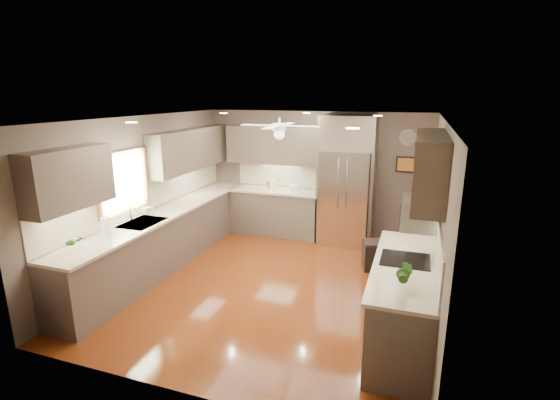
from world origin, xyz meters
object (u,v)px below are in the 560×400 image
Objects in this scene: bowl at (294,189)px; paper_towel at (106,228)px; potted_plant_right at (405,273)px; refrigerator at (346,183)px; soap_bottle at (148,210)px; potted_plant_left at (77,241)px; canister_b at (268,185)px; stool at (375,255)px; microwave at (420,213)px; canister_c at (272,185)px.

paper_towel is at bearing -115.03° from bowl.
potted_plant_right is at bearing -57.99° from bowl.
refrigerator is (1.06, -0.07, 0.22)m from bowl.
potted_plant_left reaches higher than soap_bottle.
potted_plant_right is at bearing -3.24° from paper_towel.
canister_b is 2.72m from stool.
refrigerator is (-1.22, 3.59, 0.09)m from potted_plant_right.
microwave is (4.10, -0.39, 0.44)m from soap_bottle.
potted_plant_right reaches higher than stool.
paper_towel reaches higher than stool.
potted_plant_right is at bearing -96.83° from microwave.
paper_towel reaches higher than potted_plant_left.
canister_b is at bearing 73.15° from paper_towel.
paper_towel is at bearing -108.50° from canister_c.
potted_plant_right is at bearing -17.65° from soap_bottle.
canister_c is 0.46m from bowl.
potted_plant_left is at bearing -85.93° from soap_bottle.
microwave is (2.84, -2.77, 0.45)m from canister_c.
soap_bottle is (-1.16, -2.40, 0.03)m from canister_b.
paper_towel is (-1.04, -3.45, 0.07)m from canister_b.
refrigerator is 7.91× the size of paper_towel.
potted_plant_left is at bearing -112.12° from bowl.
soap_bottle is 0.40× the size of stool.
microwave is at bearing -44.32° from canister_c.
potted_plant_left is 0.51m from paper_towel.
paper_towel is (-1.15, -3.43, 0.05)m from canister_c.
refrigerator is at bearing 123.40° from stool.
potted_plant_right is 3.79m from refrigerator.
potted_plant_right is 0.13× the size of refrigerator.
potted_plant_left is 1.15× the size of bowl.
refrigerator is 3.03m from microwave.
bowl is 3.79m from paper_towel.
refrigerator reaches higher than potted_plant_left.
stool is at bearing -56.60° from refrigerator.
canister_b is 0.72× the size of canister_c.
potted_plant_right is 1.00× the size of paper_towel.
microwave is (1.33, -2.71, 0.29)m from refrigerator.
potted_plant_right reaches higher than soap_bottle.
paper_towel is (0.11, -1.05, 0.04)m from soap_bottle.
soap_bottle is 1.57m from potted_plant_left.
microwave reaches higher than canister_c.
canister_c is 3.62m from paper_towel.
microwave reaches higher than paper_towel.
soap_bottle is 0.83× the size of bowl.
paper_towel is (-3.88, 0.22, -0.01)m from potted_plant_right.
potted_plant_left is (-1.04, -3.96, 0.06)m from canister_b.
canister_b is 0.28× the size of stool.
bowl is (1.71, 2.38, -0.07)m from soap_bottle.
microwave reaches higher than stool.
soap_bottle reaches higher than canister_b.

